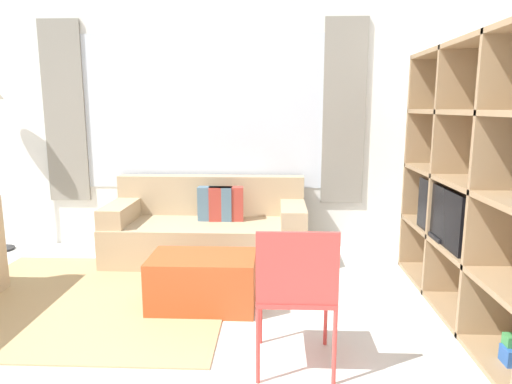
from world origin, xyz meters
TOP-DOWN VIEW (x-y plane):
  - wall_back at (0.00, 3.03)m, footprint 5.96×0.11m
  - wall_right at (2.41, 1.50)m, footprint 0.07×4.19m
  - area_rug at (-0.70, 1.49)m, footprint 2.19×1.91m
  - shelving_unit at (2.21, 1.34)m, footprint 0.41×2.17m
  - couch_main at (0.10, 2.56)m, footprint 1.94×0.85m
  - ottoman at (0.22, 1.40)m, footprint 0.79×0.49m
  - folding_chair at (0.89, 0.56)m, footprint 0.44×0.46m

SIDE VIEW (x-z plane):
  - area_rug at x=-0.70m, z-range 0.00..0.01m
  - ottoman at x=0.22m, z-range 0.00..0.40m
  - couch_main at x=0.10m, z-range -0.11..0.69m
  - folding_chair at x=0.89m, z-range 0.09..0.95m
  - shelving_unit at x=2.21m, z-range -0.01..1.95m
  - wall_right at x=2.41m, z-range 0.00..2.70m
  - wall_back at x=0.00m, z-range 0.01..2.71m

